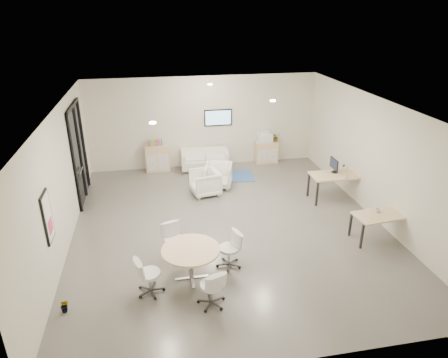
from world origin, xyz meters
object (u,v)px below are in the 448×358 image
sideboard_right (266,152)px  loveseat (205,160)px  armchair_right (218,174)px  armchair_left (205,181)px  desk_front (382,217)px  round_table (191,252)px  sideboard_left (158,158)px  desk_rear (336,177)px

sideboard_right → loveseat: size_ratio=0.48×
armchair_right → armchair_left: bearing=-120.4°
loveseat → desk_front: 6.50m
armchair_left → armchair_right: 0.69m
armchair_left → desk_front: bearing=38.9°
sideboard_right → armchair_left: armchair_left is taller
round_table → armchair_left: bearing=77.8°
loveseat → armchair_left: armchair_left is taller
sideboard_left → armchair_right: sideboard_left is taller
desk_rear → round_table: bearing=-147.2°
sideboard_right → armchair_left: bearing=-139.4°
sideboard_right → armchair_right: (-2.09, -1.74, 0.01)m
loveseat → round_table: size_ratio=1.40×
loveseat → desk_rear: size_ratio=1.11×
round_table → armchair_right: bearing=73.1°
sideboard_left → loveseat: bearing=-6.1°
sideboard_right → desk_front: sideboard_right is taller
armchair_right → desk_rear: armchair_right is taller
sideboard_left → loveseat: size_ratio=0.54×
armchair_left → round_table: 4.18m
sideboard_right → round_table: size_ratio=0.67×
loveseat → desk_front: bearing=-51.6°
sideboard_left → desk_front: bearing=-46.9°
loveseat → round_table: (-1.17, -6.10, 0.33)m
armchair_left → loveseat: bearing=162.0°
desk_rear → round_table: desk_rear is taller
desk_front → sideboard_left: bearing=127.3°
sideboard_left → armchair_left: size_ratio=1.11×
sideboard_left → sideboard_right: (3.95, 0.02, -0.05)m
armchair_right → desk_front: armchair_right is taller
sideboard_left → round_table: sideboard_left is taller
armchair_left → round_table: bearing=-22.1°
armchair_left → desk_rear: size_ratio=0.55×
desk_rear → round_table: (-4.66, -3.02, -0.06)m
sideboard_right → loveseat: 2.31m
armchair_right → desk_rear: (3.27, -1.53, 0.30)m
desk_rear → sideboard_right: bearing=109.7°
sideboard_left → armchair_left: bearing=-58.4°
armchair_left → desk_rear: 3.93m
sideboard_left → desk_rear: sideboard_left is taller
sideboard_left → desk_rear: bearing=-32.4°
round_table → loveseat: bearing=79.1°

